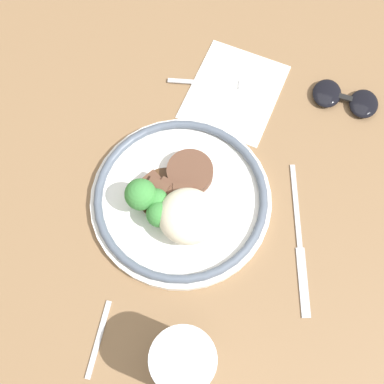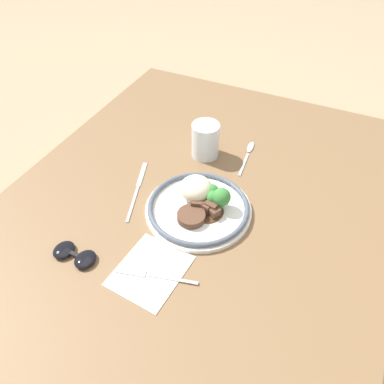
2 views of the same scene
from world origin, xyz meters
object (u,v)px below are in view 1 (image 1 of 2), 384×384
Objects in this scene: juice_glass at (184,363)px; knife at (300,243)px; sunglasses at (345,98)px; fork at (235,85)px; plate at (180,199)px.

juice_glass is 0.47× the size of knife.
juice_glass is 0.97× the size of sunglasses.
fork is (-0.42, -0.06, -0.04)m from juice_glass.
juice_glass is at bearing -13.48° from sunglasses.
knife is at bearing -67.78° from fork.
knife is 0.24m from sunglasses.
juice_glass is at bearing 19.87° from plate.
plate is 1.48× the size of fork.
sunglasses is at bearing 165.91° from juice_glass.
juice_glass reaches higher than plate.
juice_glass is 0.43m from fork.
knife is (0.22, 0.16, -0.00)m from fork.
juice_glass reaches higher than sunglasses.
knife is at bearing 88.48° from plate.
plate is at bearing -160.13° from juice_glass.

